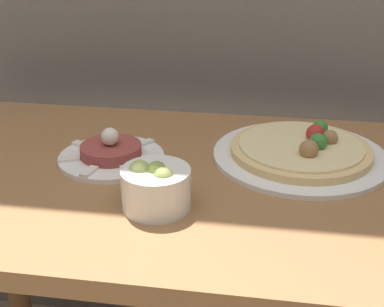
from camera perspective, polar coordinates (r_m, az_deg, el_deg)
dining_table at (r=1.04m, az=-2.11°, el=-8.09°), size 1.12×0.64×0.73m
pizza_plate at (r=1.05m, az=11.61°, el=0.24°), size 0.34×0.34×0.06m
tartare_plate at (r=1.03m, az=-8.61°, el=-0.02°), size 0.20×0.20×0.07m
small_bowl at (r=0.85m, az=-3.73°, el=-3.51°), size 0.11×0.11×0.08m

